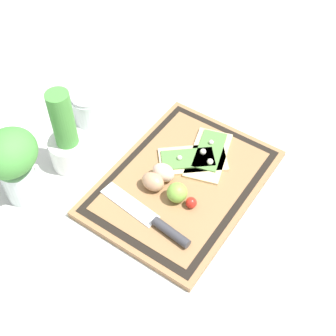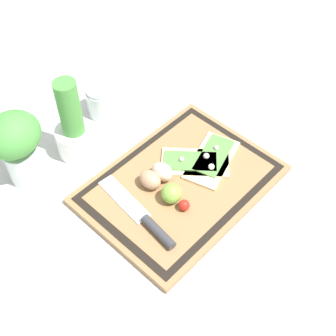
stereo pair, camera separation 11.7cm
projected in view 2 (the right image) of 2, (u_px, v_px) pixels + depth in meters
name	position (u px, v px, depth m)	size (l,w,h in m)	color
ground_plane	(180.00, 186.00, 1.18)	(6.00, 6.00, 0.00)	silver
cutting_board	(181.00, 184.00, 1.17)	(0.47, 0.35, 0.02)	#997047
pizza_slice_near	(212.00, 159.00, 1.21)	(0.20, 0.14, 0.02)	beige
pizza_slice_far	(194.00, 162.00, 1.20)	(0.18, 0.19, 0.02)	beige
knife	(148.00, 222.00, 1.08)	(0.06, 0.26, 0.02)	silver
egg_brown	(150.00, 180.00, 1.14)	(0.04, 0.06, 0.04)	tan
egg_pink	(162.00, 172.00, 1.16)	(0.04, 0.06, 0.04)	beige
lime	(172.00, 193.00, 1.11)	(0.05, 0.05, 0.05)	#7FB742
cherry_tomato_red	(184.00, 205.00, 1.10)	(0.03, 0.03, 0.03)	red
herb_pot	(74.00, 130.00, 1.19)	(0.10, 0.10, 0.24)	white
sauce_jar	(102.00, 102.00, 1.32)	(0.09, 0.09, 0.09)	silver
herb_glass	(16.00, 144.00, 1.11)	(0.14, 0.12, 0.21)	silver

